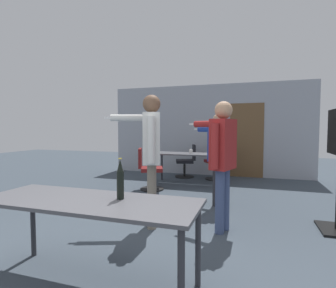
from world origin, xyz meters
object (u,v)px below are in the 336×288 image
(person_near_casual, at_px, (151,146))
(drink_cup, at_px, (191,151))
(person_right_polo, at_px, (222,153))
(office_chair_mid_tucked, at_px, (218,163))
(beer_bottle, at_px, (120,180))
(person_left_plaid, at_px, (218,150))
(office_chair_side_rolled, at_px, (187,162))
(office_chair_far_left, at_px, (149,171))

(person_near_casual, relative_size, drink_cup, 19.24)
(person_near_casual, relative_size, person_right_polo, 1.06)
(office_chair_mid_tucked, bearing_deg, person_right_polo, 152.94)
(person_right_polo, relative_size, beer_bottle, 4.86)
(beer_bottle, bearing_deg, person_left_plaid, 79.57)
(person_right_polo, relative_size, office_chair_side_rolled, 1.88)
(person_left_plaid, bearing_deg, office_chair_far_left, 82.42)
(person_left_plaid, height_order, office_chair_side_rolled, person_left_plaid)
(drink_cup, bearing_deg, person_near_casual, -87.99)
(person_left_plaid, relative_size, drink_cup, 17.27)
(person_near_casual, height_order, office_chair_side_rolled, person_near_casual)
(person_left_plaid, relative_size, office_chair_far_left, 1.77)
(person_near_casual, height_order, drink_cup, person_near_casual)
(office_chair_far_left, bearing_deg, office_chair_side_rolled, 144.17)
(office_chair_side_rolled, bearing_deg, person_right_polo, -177.29)
(person_right_polo, height_order, beer_bottle, person_right_polo)
(office_chair_mid_tucked, height_order, beer_bottle, beer_bottle)
(person_right_polo, bearing_deg, person_left_plaid, 27.66)
(person_right_polo, relative_size, person_left_plaid, 1.05)
(office_chair_far_left, height_order, office_chair_side_rolled, office_chair_far_left)
(person_near_casual, bearing_deg, office_chair_far_left, 3.07)
(person_left_plaid, height_order, office_chair_mid_tucked, person_left_plaid)
(office_chair_mid_tucked, bearing_deg, office_chair_side_rolled, 50.54)
(beer_bottle, bearing_deg, drink_cup, 94.77)
(person_right_polo, distance_m, office_chair_mid_tucked, 3.63)
(office_chair_mid_tucked, distance_m, drink_cup, 1.00)
(person_right_polo, xyz_separation_m, office_chair_mid_tucked, (-0.48, 3.55, -0.59))
(person_near_casual, xyz_separation_m, beer_bottle, (0.25, -1.34, -0.19))
(person_right_polo, distance_m, drink_cup, 3.00)
(office_chair_mid_tucked, height_order, drink_cup, office_chair_mid_tucked)
(beer_bottle, bearing_deg, office_chair_side_rolled, 97.21)
(person_near_casual, bearing_deg, office_chair_mid_tucked, -26.99)
(person_near_casual, height_order, office_chair_mid_tucked, person_near_casual)
(office_chair_side_rolled, xyz_separation_m, beer_bottle, (0.64, -5.08, 0.50))
(office_chair_side_rolled, height_order, beer_bottle, beer_bottle)
(office_chair_mid_tucked, xyz_separation_m, drink_cup, (-0.57, -0.75, 0.35))
(beer_bottle, bearing_deg, office_chair_far_left, 108.20)
(drink_cup, bearing_deg, office_chair_mid_tucked, 52.96)
(beer_bottle, height_order, drink_cup, beer_bottle)
(beer_bottle, xyz_separation_m, drink_cup, (-0.36, 4.27, -0.12))
(person_left_plaid, relative_size, office_chair_mid_tucked, 1.71)
(office_chair_mid_tucked, xyz_separation_m, beer_bottle, (-0.21, -5.01, 0.47))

